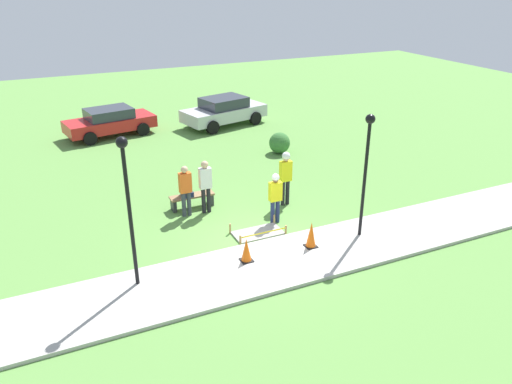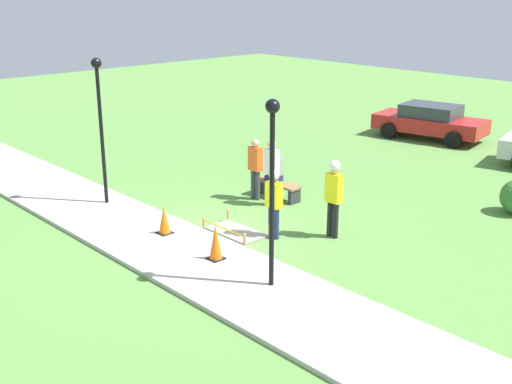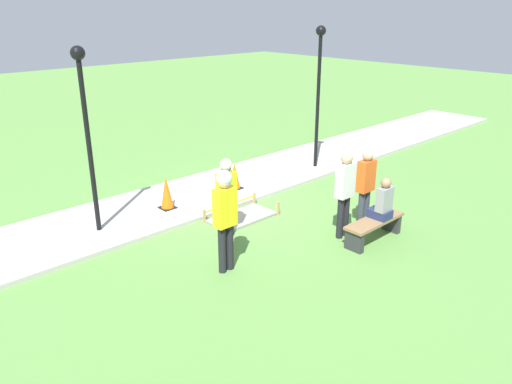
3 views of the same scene
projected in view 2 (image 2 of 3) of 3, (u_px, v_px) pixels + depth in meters
ground_plane at (212, 236)px, 15.74m from camera, size 60.00×60.00×0.00m
sidewalk at (170, 248)px, 14.90m from camera, size 28.00×2.52×0.10m
wet_concrete_patch at (236, 232)px, 15.89m from camera, size 1.58×0.86×0.33m
traffic_cone_near_patch at (164, 220)px, 15.54m from camera, size 0.34×0.34×0.69m
traffic_cone_far_patch at (216, 242)px, 14.07m from camera, size 0.34×0.34×0.79m
park_bench at (278, 187)px, 18.42m from camera, size 1.53×0.44×0.47m
person_seated_on_bench at (275, 169)px, 18.41m from camera, size 0.36×0.44×0.89m
worker_supervisor at (274, 198)px, 15.32m from camera, size 0.40×0.25×1.71m
worker_assistant at (334, 191)px, 15.32m from camera, size 0.40×0.28×1.94m
bystander_in_orange_shirt at (255, 165)px, 18.11m from camera, size 0.40×0.23×1.77m
bystander_in_gray_shirt at (272, 168)px, 17.60m from camera, size 0.40×0.24×1.85m
lamppost_near at (272, 166)px, 12.22m from camera, size 0.28×0.28×3.79m
lamppost_far at (100, 110)px, 17.04m from camera, size 0.28×0.28×3.97m
parked_car_red at (430, 121)px, 25.29m from camera, size 4.50×2.53×1.37m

